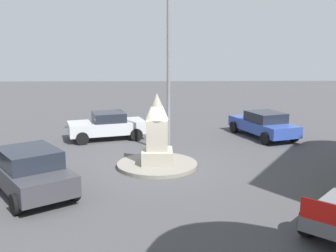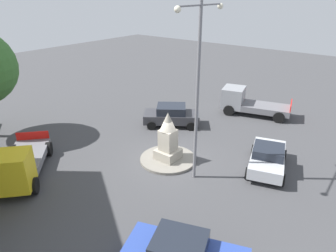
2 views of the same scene
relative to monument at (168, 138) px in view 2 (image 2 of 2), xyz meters
name	(u,v)px [view 2 (image 2 of 2)]	position (x,y,z in m)	size (l,w,h in m)	color
ground_plane	(168,160)	(0.00, 0.00, -1.44)	(80.00, 80.00, 0.00)	#424244
traffic_island	(168,159)	(0.00, 0.00, -1.36)	(3.29, 3.29, 0.15)	gray
monument	(168,138)	(0.00, 0.00, 0.00)	(1.25, 1.25, 2.88)	#9E9687
streetlamp	(198,80)	(0.52, 2.18, 3.94)	(3.64, 0.28, 8.95)	slate
car_silver_approaching	(268,157)	(-2.64, 4.94, -0.71)	(4.28, 2.87, 1.43)	#B7BABF
car_dark_grey_parked_right	(171,115)	(-4.19, -2.93, -0.64)	(3.80, 4.32, 1.55)	#38383D
truck_yellow_parked_left	(16,166)	(6.57, -4.66, -0.40)	(5.06, 5.29, 2.24)	yellow
truck_grey_waiting	(247,102)	(-9.81, 0.43, -0.48)	(3.39, 5.61, 2.04)	gray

